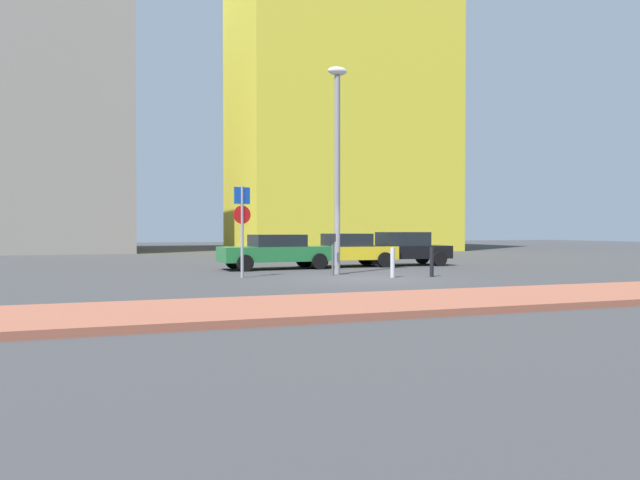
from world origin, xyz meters
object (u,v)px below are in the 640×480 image
traffic_bollard_mid (393,263)px  parking_sign_post (242,220)px  street_lamp (337,153)px  traffic_bollard_near (432,262)px  parking_meter (333,248)px  parked_car_green (276,251)px  parked_car_black (402,248)px  parked_car_yellow (346,250)px

traffic_bollard_mid → parking_sign_post: bearing=161.9°
street_lamp → traffic_bollard_near: bearing=-38.0°
parking_sign_post → parking_meter: size_ratio=2.08×
parked_car_green → traffic_bollard_mid: size_ratio=4.67×
parking_sign_post → parking_meter: 3.27m
parking_sign_post → traffic_bollard_near: size_ratio=3.02×
traffic_bollard_mid → parked_car_green: bearing=116.5°
parked_car_green → parked_car_black: 5.88m
parked_car_black → traffic_bollard_mid: 6.56m
parked_car_green → parking_meter: 3.93m
parked_car_yellow → traffic_bollard_near: parked_car_yellow is taller
street_lamp → parking_meter: bearing=-127.7°
parked_car_yellow → parking_sign_post: parking_sign_post is taller
parked_car_black → parking_meter: parked_car_black is taller
parked_car_green → parked_car_yellow: size_ratio=1.09×
parked_car_yellow → traffic_bollard_near: size_ratio=4.25×
parking_sign_post → traffic_bollard_near: parking_sign_post is taller
parking_sign_post → parking_meter: parking_sign_post is taller
traffic_bollard_mid → parked_car_yellow: bearing=84.2°
parked_car_black → street_lamp: size_ratio=0.58×
parked_car_yellow → street_lamp: size_ratio=0.58×
parked_car_yellow → street_lamp: 5.56m
parked_car_yellow → parking_sign_post: bearing=-141.7°
parking_sign_post → street_lamp: bearing=5.2°
parked_car_black → street_lamp: street_lamp is taller
parking_sign_post → street_lamp: 4.21m
traffic_bollard_near → parked_car_green: bearing=126.2°
parked_car_black → parked_car_yellow: bearing=179.5°
parked_car_black → street_lamp: bearing=-139.5°
parking_sign_post → street_lamp: size_ratio=0.41×
traffic_bollard_near → traffic_bollard_mid: (-1.35, 0.19, -0.00)m
parked_car_yellow → parking_sign_post: 6.84m
traffic_bollard_mid → street_lamp: bearing=124.1°
traffic_bollard_near → traffic_bollard_mid: 1.37m
parking_meter → traffic_bollard_near: (2.93, -1.61, -0.44)m
parked_car_yellow → street_lamp: (-1.84, -3.87, 3.55)m
parked_car_black → traffic_bollard_mid: parked_car_black is taller
parking_sign_post → traffic_bollard_mid: parking_sign_post is taller
parking_meter → parked_car_black: bearing=41.5°
parked_car_yellow → traffic_bollard_mid: bearing=-95.8°
traffic_bollard_mid → parked_car_black: bearing=60.3°
parking_meter → traffic_bollard_mid: parking_meter is taller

